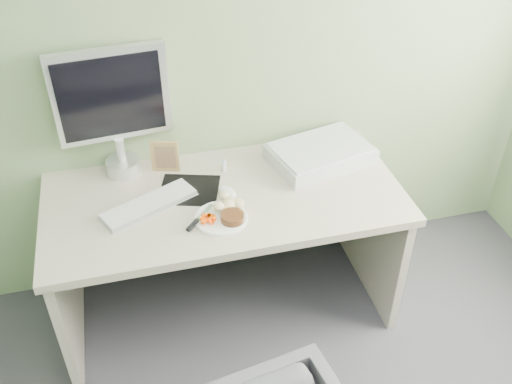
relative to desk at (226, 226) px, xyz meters
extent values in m
plane|color=#6F845D|center=(0.00, 0.38, 0.80)|extent=(3.50, 0.00, 3.50)
cube|color=#BDAE9F|center=(0.00, 0.00, 0.16)|extent=(1.60, 0.75, 0.04)
cube|color=#AFA495|center=(-0.76, 0.00, -0.20)|extent=(0.04, 0.70, 0.69)
cube|color=#AFA495|center=(0.76, 0.00, -0.20)|extent=(0.04, 0.70, 0.69)
cylinder|color=white|center=(-0.05, -0.16, 0.19)|extent=(0.23, 0.23, 0.01)
cylinder|color=black|center=(0.00, -0.19, 0.21)|extent=(0.11, 0.11, 0.03)
ellipsoid|color=tan|center=(-0.01, -0.10, 0.22)|extent=(0.13, 0.11, 0.06)
cube|color=#FF4B05|center=(-0.10, -0.17, 0.21)|extent=(0.07, 0.06, 0.04)
cube|color=silver|center=(-0.11, -0.12, 0.20)|extent=(0.09, 0.10, 0.01)
cube|color=black|center=(-0.17, -0.20, 0.21)|extent=(0.06, 0.07, 0.01)
cube|color=black|center=(-0.15, 0.08, 0.18)|extent=(0.32, 0.30, 0.00)
cube|color=white|center=(-0.33, 0.00, 0.20)|extent=(0.43, 0.29, 0.02)
ellipsoid|color=white|center=(0.01, 0.00, 0.20)|extent=(0.10, 0.12, 0.04)
cube|color=#A07A4A|center=(-0.23, 0.26, 0.26)|extent=(0.13, 0.05, 0.16)
cylinder|color=white|center=(0.04, 0.19, 0.21)|extent=(0.02, 0.02, 0.05)
cone|color=#89BBDB|center=(0.04, 0.19, 0.24)|extent=(0.02, 0.02, 0.02)
cube|color=silver|center=(0.51, 0.16, 0.22)|extent=(0.53, 0.41, 0.07)
cylinder|color=silver|center=(-0.42, 0.29, 0.22)|extent=(0.16, 0.16, 0.07)
cylinder|color=silver|center=(-0.42, 0.29, 0.31)|extent=(0.04, 0.04, 0.11)
cube|color=silver|center=(-0.42, 0.32, 0.57)|extent=(0.51, 0.09, 0.43)
cube|color=black|center=(-0.42, 0.30, 0.57)|extent=(0.45, 0.05, 0.37)
camera|label=1|loc=(-0.36, -1.99, 1.74)|focal=40.00mm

